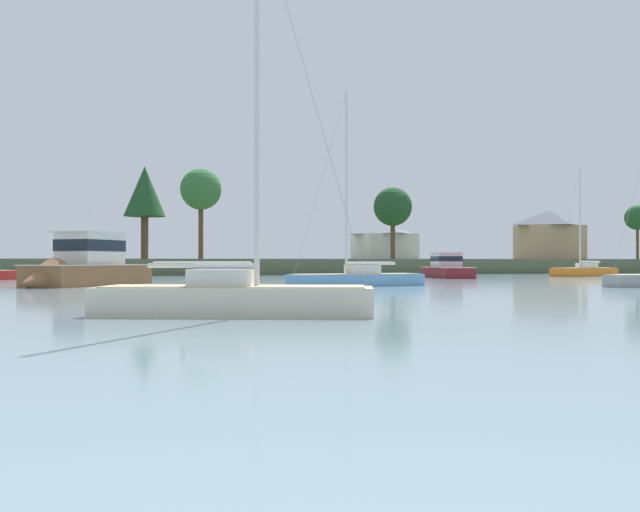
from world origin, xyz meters
name	(u,v)px	position (x,y,z in m)	size (l,w,h in m)	color
far_shore_bank	(216,266)	(0.00, 87.26, 0.90)	(174.69, 41.43, 1.80)	#4C563D
sailboat_cream	(234,306)	(-8.09, 13.14, 0.25)	(8.25, 4.55, 12.55)	beige
cruiser_wood	(81,272)	(-14.09, 38.77, 0.84)	(8.57, 10.50, 6.11)	brown
sailboat_skyblue	(357,282)	(2.34, 33.25, 0.27)	(8.87, 3.52, 12.45)	#669ECC
cruiser_maroon	(444,272)	(17.27, 51.98, 0.51)	(4.00, 9.24, 4.27)	maroon
sailboat_orange	(584,274)	(33.23, 52.86, 0.24)	(8.03, 4.17, 11.48)	orange
mooring_buoy_yellow	(77,276)	(-16.19, 62.52, 0.09)	(0.50, 0.50, 0.56)	yellow
shore_tree_left_mid	(393,207)	(24.18, 82.68, 9.11)	(5.42, 5.42, 10.10)	brown
shore_tree_inland_c	(637,218)	(61.81, 78.82, 7.99)	(3.70, 3.70, 8.11)	brown
shore_tree_inland_a	(145,193)	(-9.64, 78.97, 9.91)	(5.02, 5.02, 11.35)	brown
shore_tree_center_right	(201,190)	(-1.89, 89.18, 11.46)	(5.74, 5.74, 12.65)	brown
cottage_near_water	(384,242)	(27.99, 96.38, 4.67)	(8.96, 10.43, 5.58)	silver
cottage_hillside	(549,234)	(51.57, 85.96, 5.78)	(9.55, 7.06, 7.70)	tan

